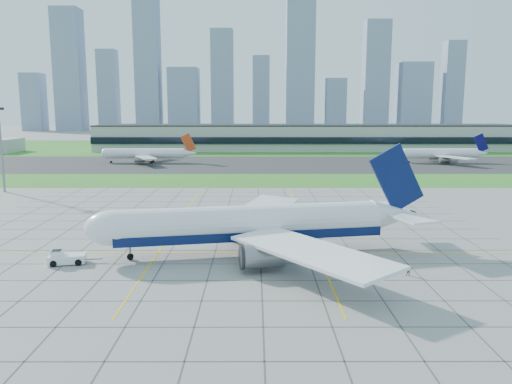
# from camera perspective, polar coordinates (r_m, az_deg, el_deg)

# --- Properties ---
(ground) EXTENTS (1400.00, 1400.00, 0.00)m
(ground) POSITION_cam_1_polar(r_m,az_deg,el_deg) (90.09, -4.63, -6.66)
(ground) COLOR gray
(ground) RESTS_ON ground
(grass_median) EXTENTS (700.00, 35.00, 0.04)m
(grass_median) POSITION_cam_1_polar(r_m,az_deg,el_deg) (178.19, -2.37, 1.35)
(grass_median) COLOR #357722
(grass_median) RESTS_ON ground
(asphalt_taxiway) EXTENTS (700.00, 75.00, 0.04)m
(asphalt_taxiway) POSITION_cam_1_polar(r_m,az_deg,el_deg) (232.75, -1.84, 3.24)
(asphalt_taxiway) COLOR #383838
(asphalt_taxiway) RESTS_ON ground
(grass_far) EXTENTS (700.00, 145.00, 0.04)m
(grass_far) POSITION_cam_1_polar(r_m,az_deg,el_deg) (342.29, -1.28, 5.20)
(grass_far) COLOR #357722
(grass_far) RESTS_ON ground
(apron_markings) EXTENTS (120.00, 130.00, 0.03)m
(apron_markings) POSITION_cam_1_polar(r_m,az_deg,el_deg) (100.73, -3.90, -4.92)
(apron_markings) COLOR #474744
(apron_markings) RESTS_ON ground
(terminal) EXTENTS (260.00, 43.00, 15.80)m
(terminal) POSITION_cam_1_polar(r_m,az_deg,el_deg) (318.34, 5.88, 6.26)
(terminal) COLOR #B7B7B2
(terminal) RESTS_ON ground
(light_mast) EXTENTS (2.50, 2.50, 25.60)m
(light_mast) POSITION_cam_1_polar(r_m,az_deg,el_deg) (170.04, -27.18, 5.42)
(light_mast) COLOR gray
(light_mast) RESTS_ON ground
(city_skyline) EXTENTS (523.00, 32.40, 160.00)m
(city_skyline) POSITION_cam_1_polar(r_m,az_deg,el_deg) (607.49, -1.62, 12.59)
(city_skyline) COLOR #808FA7
(city_skyline) RESTS_ON ground
(airliner) EXTENTS (59.66, 59.91, 18.93)m
(airliner) POSITION_cam_1_polar(r_m,az_deg,el_deg) (86.73, -0.38, -3.73)
(airliner) COLOR white
(airliner) RESTS_ON ground
(pushback_tug) EXTENTS (8.54, 3.82, 2.34)m
(pushback_tug) POSITION_cam_1_polar(r_m,az_deg,el_deg) (87.54, -20.97, -7.04)
(pushback_tug) COLOR white
(pushback_tug) RESTS_ON ground
(crew_near) EXTENTS (0.67, 0.82, 1.95)m
(crew_near) POSITION_cam_1_polar(r_m,az_deg,el_deg) (88.30, -21.76, -6.99)
(crew_near) COLOR black
(crew_near) RESTS_ON ground
(crew_far) EXTENTS (1.01, 0.94, 1.67)m
(crew_far) POSITION_cam_1_polar(r_m,az_deg,el_deg) (79.63, 17.04, -8.59)
(crew_far) COLOR #2A241C
(crew_far) RESTS_ON ground
(distant_jet_1) EXTENTS (42.70, 42.66, 14.08)m
(distant_jet_1) POSITION_cam_1_polar(r_m,az_deg,el_deg) (242.42, -12.40, 4.33)
(distant_jet_1) COLOR white
(distant_jet_1) RESTS_ON ground
(distant_jet_2) EXTENTS (39.28, 42.66, 14.08)m
(distant_jet_2) POSITION_cam_1_polar(r_m,az_deg,el_deg) (252.29, 20.48, 4.15)
(distant_jet_2) COLOR white
(distant_jet_2) RESTS_ON ground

